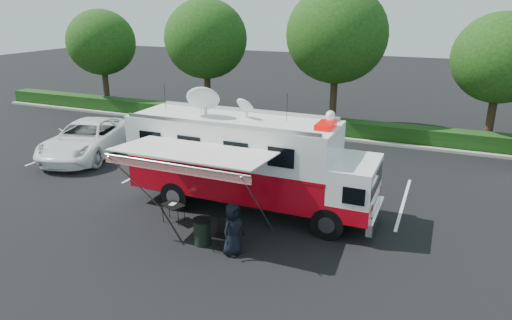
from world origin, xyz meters
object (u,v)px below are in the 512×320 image
Objects in this scene: white_suv at (89,155)px; trash_bin at (202,232)px; folding_table at (173,206)px; command_truck at (249,162)px.

trash_bin is (10.35, -6.05, 0.46)m from white_suv.
trash_bin is at bearing -45.14° from white_suv.
folding_table is (8.54, -4.99, 0.64)m from white_suv.
command_truck is 3.54m from trash_bin.
command_truck is at bearing -29.91° from white_suv.
command_truck reaches higher than trash_bin.
white_suv is 6.91× the size of folding_table.
command_truck is 10.51× the size of trash_bin.
folding_table is 2.11m from trash_bin.
command_truck is 1.46× the size of white_suv.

